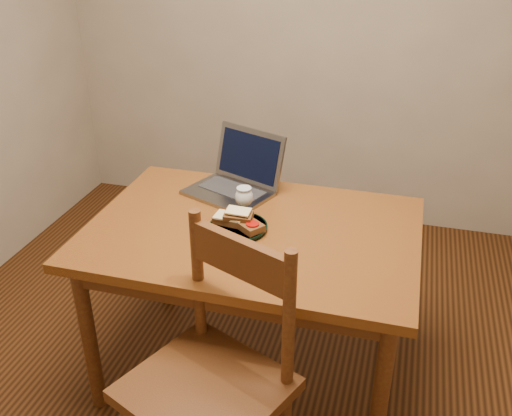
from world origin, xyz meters
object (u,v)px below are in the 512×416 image
(milk_glass, at_px, (244,203))
(table, at_px, (252,246))
(chair, at_px, (211,370))
(laptop, at_px, (238,175))
(plate, at_px, (238,227))

(milk_glass, bearing_deg, table, -51.31)
(chair, bearing_deg, milk_glass, 120.51)
(milk_glass, xyz_separation_m, laptop, (-0.10, 0.25, -0.00))
(chair, height_order, milk_glass, chair)
(table, distance_m, laptop, 0.39)
(chair, height_order, laptop, laptop)
(plate, height_order, milk_glass, milk_glass)
(table, bearing_deg, chair, -86.99)
(plate, bearing_deg, laptop, 107.18)
(table, xyz_separation_m, milk_glass, (-0.05, 0.07, 0.16))
(chair, xyz_separation_m, milk_glass, (-0.08, 0.66, 0.26))
(table, height_order, plate, plate)
(milk_glass, bearing_deg, chair, -82.77)
(chair, xyz_separation_m, plate, (-0.08, 0.57, 0.20))
(chair, relative_size, laptop, 1.37)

